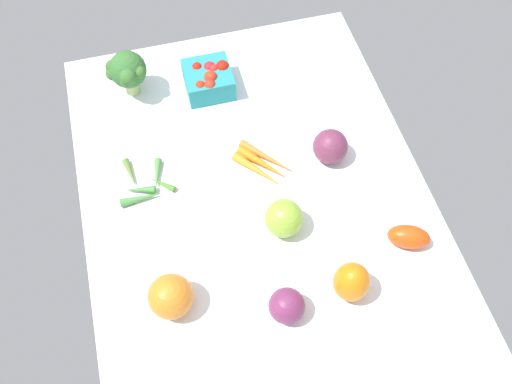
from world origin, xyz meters
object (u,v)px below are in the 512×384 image
at_px(heirloom_tomato_green, 284,218).
at_px(red_onion_near_basket, 330,146).
at_px(berry_basket, 209,79).
at_px(roma_tomato, 409,237).
at_px(heirloom_tomato_orange, 171,296).
at_px(bell_pepper_orange, 351,282).
at_px(broccoli_head, 127,71).
at_px(okra_pile, 145,186).
at_px(carrot_bunch, 263,164).
at_px(red_onion_center, 287,306).

distance_m(heirloom_tomato_green, red_onion_near_basket, 0.22).
distance_m(berry_basket, roma_tomato, 0.61).
height_order(heirloom_tomato_orange, bell_pepper_orange, bell_pepper_orange).
relative_size(broccoli_head, okra_pile, 0.96).
distance_m(broccoli_head, heirloom_tomato_orange, 0.57).
height_order(heirloom_tomato_green, berry_basket, heirloom_tomato_green).
xyz_separation_m(broccoli_head, berry_basket, (0.04, 0.19, -0.04)).
bearing_deg(heirloom_tomato_orange, roma_tomato, 91.25).
height_order(heirloom_tomato_orange, roma_tomato, heirloom_tomato_orange).
distance_m(broccoli_head, berry_basket, 0.20).
xyz_separation_m(heirloom_tomato_orange, red_onion_near_basket, (-0.26, 0.41, -0.00)).
relative_size(okra_pile, carrot_bunch, 0.84).
relative_size(okra_pile, red_onion_center, 1.77).
bearing_deg(okra_pile, broccoli_head, 177.51).
relative_size(red_onion_center, red_onion_near_basket, 0.89).
bearing_deg(bell_pepper_orange, okra_pile, -134.24).
bearing_deg(red_onion_near_basket, carrot_bunch, -94.36).
bearing_deg(red_onion_near_basket, red_onion_center, -30.95).
bearing_deg(okra_pile, roma_tomato, 61.77).
xyz_separation_m(broccoli_head, heirloom_tomato_orange, (0.57, -0.00, -0.03)).
relative_size(heirloom_tomato_orange, carrot_bunch, 0.60).
bearing_deg(heirloom_tomato_green, red_onion_center, -14.47).
xyz_separation_m(okra_pile, red_onion_near_basket, (0.02, 0.42, 0.03)).
relative_size(broccoli_head, bell_pepper_orange, 1.25).
bearing_deg(bell_pepper_orange, heirloom_tomato_green, -153.48).
bearing_deg(broccoli_head, red_onion_center, 18.09).
height_order(okra_pile, heirloom_tomato_green, heirloom_tomato_green).
distance_m(okra_pile, bell_pepper_orange, 0.50).
bearing_deg(broccoli_head, bell_pepper_orange, 28.42).
distance_m(heirloom_tomato_green, red_onion_center, 0.19).
xyz_separation_m(okra_pile, heirloom_tomato_green, (0.17, 0.27, 0.03)).
relative_size(okra_pile, roma_tomato, 1.42).
relative_size(broccoli_head, heirloom_tomato_green, 1.47).
bearing_deg(heirloom_tomato_green, carrot_bunch, -179.44).
bearing_deg(heirloom_tomato_orange, bell_pepper_orange, 79.90).
bearing_deg(berry_basket, roma_tomato, 30.50).
bearing_deg(bell_pepper_orange, roma_tomato, 114.93).
bearing_deg(bell_pepper_orange, broccoli_head, -151.58).
xyz_separation_m(okra_pile, heirloom_tomato_orange, (0.29, 0.01, 0.04)).
height_order(red_onion_center, carrot_bunch, red_onion_center).
xyz_separation_m(carrot_bunch, roma_tomato, (0.26, 0.24, 0.01)).
height_order(carrot_bunch, roma_tomato, roma_tomato).
bearing_deg(berry_basket, red_onion_center, 2.04).
relative_size(red_onion_center, berry_basket, 0.62).
distance_m(red_onion_center, carrot_bunch, 0.35).
xyz_separation_m(red_onion_center, bell_pepper_orange, (-0.01, 0.13, 0.01)).
height_order(broccoli_head, red_onion_near_basket, broccoli_head).
xyz_separation_m(heirloom_tomato_green, red_onion_center, (0.18, -0.05, -0.01)).
distance_m(red_onion_near_basket, roma_tomato, 0.27).
bearing_deg(roma_tomato, berry_basket, -35.34).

